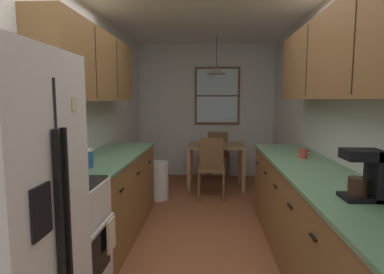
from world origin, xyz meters
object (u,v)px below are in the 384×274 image
at_px(stove_range, 55,246).
at_px(trash_bin, 158,180).
at_px(dining_chair_far, 218,153).
at_px(mug_by_coffeemaker, 303,153).
at_px(storage_canister, 87,158).
at_px(microwave_over_range, 30,81).
at_px(dining_chair_near, 211,165).
at_px(dining_table, 216,152).
at_px(coffee_maker, 367,174).
at_px(table_serving_bowl, 209,142).

relative_size(stove_range, trash_bin, 1.94).
relative_size(dining_chair_far, mug_by_coffeemaker, 7.40).
distance_m(dining_chair_far, mug_by_coffeemaker, 2.83).
bearing_deg(storage_canister, microwave_over_range, -99.62).
distance_m(microwave_over_range, dining_chair_near, 3.20).
bearing_deg(dining_table, microwave_over_range, -111.27).
relative_size(storage_canister, coffee_maker, 0.53).
height_order(dining_chair_far, mug_by_coffeemaker, mug_by_coffeemaker).
relative_size(dining_table, dining_chair_far, 1.04).
distance_m(dining_table, coffee_maker, 3.60).
bearing_deg(table_serving_bowl, trash_bin, -132.69).
height_order(dining_table, dining_chair_near, dining_chair_near).
height_order(microwave_over_range, trash_bin, microwave_over_range).
distance_m(storage_canister, coffee_maker, 2.17).
distance_m(microwave_over_range, mug_by_coffeemaker, 2.55).
bearing_deg(storage_canister, dining_table, 66.18).
bearing_deg(dining_table, dining_chair_far, 84.41).
bearing_deg(table_serving_bowl, dining_chair_near, -86.77).
relative_size(stove_range, table_serving_bowl, 5.06).
height_order(dining_table, trash_bin, dining_table).
bearing_deg(dining_chair_far, dining_chair_near, -96.50).
distance_m(dining_chair_far, storage_canister, 3.51).
bearing_deg(stove_range, table_serving_bowl, 72.68).
bearing_deg(dining_chair_near, trash_bin, -168.42).
bearing_deg(dining_chair_near, dining_chair_far, 83.50).
relative_size(storage_canister, mug_by_coffeemaker, 1.32).
relative_size(dining_table, dining_chair_near, 1.04).
relative_size(trash_bin, coffee_maker, 1.88).
relative_size(stove_range, dining_table, 1.17).
bearing_deg(dining_table, storage_canister, -113.82).
bearing_deg(dining_chair_near, mug_by_coffeemaker, -58.77).
bearing_deg(microwave_over_range, coffee_maker, -4.32).
relative_size(dining_chair_near, table_serving_bowl, 4.14).
height_order(coffee_maker, mug_by_coffeemaker, coffee_maker).
height_order(trash_bin, mug_by_coffeemaker, mug_by_coffeemaker).
height_order(storage_canister, table_serving_bowl, storage_canister).
bearing_deg(storage_canister, table_serving_bowl, 68.92).
bearing_deg(coffee_maker, table_serving_bowl, 104.88).
distance_m(dining_chair_near, trash_bin, 0.85).
bearing_deg(stove_range, dining_chair_far, 72.39).
bearing_deg(trash_bin, table_serving_bowl, 47.31).
relative_size(dining_chair_far, storage_canister, 5.59).
distance_m(storage_canister, table_serving_bowl, 2.99).
bearing_deg(dining_table, stove_range, -109.55).
distance_m(coffee_maker, table_serving_bowl, 3.71).
xyz_separation_m(microwave_over_range, dining_chair_near, (1.22, 2.75, -1.12)).
bearing_deg(storage_canister, dining_chair_near, 62.26).
bearing_deg(coffee_maker, microwave_over_range, 175.68).
bearing_deg(table_serving_bowl, storage_canister, -111.08).
bearing_deg(table_serving_bowl, microwave_over_range, -109.04).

